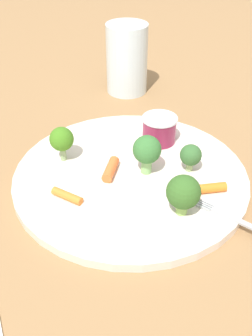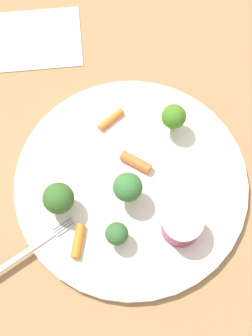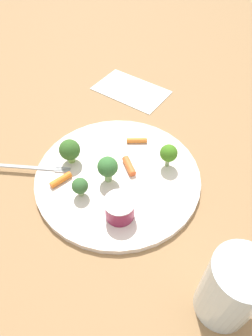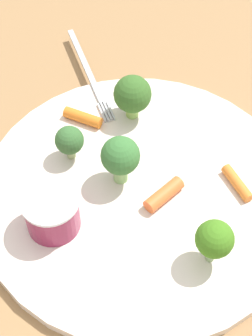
{
  "view_description": "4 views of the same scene",
  "coord_description": "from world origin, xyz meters",
  "px_view_note": "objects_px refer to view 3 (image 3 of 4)",
  "views": [
    {
      "loc": [
        -0.41,
        0.03,
        0.33
      ],
      "look_at": [
        -0.0,
        0.01,
        0.02
      ],
      "focal_mm": 41.78,
      "sensor_mm": 36.0,
      "label": 1
    },
    {
      "loc": [
        0.05,
        -0.22,
        0.63
      ],
      "look_at": [
        -0.01,
        0.01,
        0.02
      ],
      "focal_mm": 53.36,
      "sensor_mm": 36.0,
      "label": 2
    },
    {
      "loc": [
        0.31,
        -0.2,
        0.45
      ],
      "look_at": [
        0.01,
        0.01,
        0.03
      ],
      "focal_mm": 32.87,
      "sensor_mm": 36.0,
      "label": 3
    },
    {
      "loc": [
        0.25,
        0.13,
        0.41
      ],
      "look_at": [
        -0.01,
        -0.02,
        0.02
      ],
      "focal_mm": 54.52,
      "sensor_mm": 36.0,
      "label": 4
    }
  ],
  "objects_px": {
    "broccoli_floret_1": "(107,166)",
    "fork": "(30,167)",
    "carrot_stick_1": "(129,166)",
    "sauce_cup": "(120,208)",
    "broccoli_floret_3": "(70,150)",
    "carrot_stick_0": "(61,180)",
    "broccoli_floret_0": "(169,153)",
    "broccoli_floret_2": "(80,186)",
    "carrot_stick_2": "(137,140)",
    "napkin": "(131,90)",
    "plate": "(118,176)",
    "drinking_glass": "(231,289)"
  },
  "relations": [
    {
      "from": "sauce_cup",
      "to": "carrot_stick_2",
      "type": "height_order",
      "value": "sauce_cup"
    },
    {
      "from": "broccoli_floret_3",
      "to": "drinking_glass",
      "type": "distance_m",
      "value": 0.35
    },
    {
      "from": "plate",
      "to": "carrot_stick_2",
      "type": "relative_size",
      "value": 7.48
    },
    {
      "from": "sauce_cup",
      "to": "carrot_stick_0",
      "type": "relative_size",
      "value": 1.22
    },
    {
      "from": "broccoli_floret_1",
      "to": "fork",
      "type": "relative_size",
      "value": 0.42
    },
    {
      "from": "carrot_stick_1",
      "to": "fork",
      "type": "xyz_separation_m",
      "value": [
        -0.11,
        -0.15,
        -0.01
      ]
    },
    {
      "from": "broccoli_floret_2",
      "to": "broccoli_floret_3",
      "type": "xyz_separation_m",
      "value": [
        -0.08,
        0.03,
        0.01
      ]
    },
    {
      "from": "broccoli_floret_0",
      "to": "broccoli_floret_3",
      "type": "distance_m",
      "value": 0.18
    },
    {
      "from": "sauce_cup",
      "to": "fork",
      "type": "xyz_separation_m",
      "value": [
        -0.19,
        -0.08,
        -0.02
      ]
    },
    {
      "from": "broccoli_floret_2",
      "to": "fork",
      "type": "xyz_separation_m",
      "value": [
        -0.11,
        -0.05,
        -0.02
      ]
    },
    {
      "from": "broccoli_floret_3",
      "to": "carrot_stick_1",
      "type": "xyz_separation_m",
      "value": [
        0.08,
        0.08,
        -0.02
      ]
    },
    {
      "from": "broccoli_floret_1",
      "to": "carrot_stick_0",
      "type": "bearing_deg",
      "value": -120.25
    },
    {
      "from": "broccoli_floret_0",
      "to": "carrot_stick_0",
      "type": "bearing_deg",
      "value": -114.15
    },
    {
      "from": "carrot_stick_0",
      "to": "sauce_cup",
      "type": "bearing_deg",
      "value": 20.95
    },
    {
      "from": "carrot_stick_0",
      "to": "carrot_stick_1",
      "type": "bearing_deg",
      "value": 69.39
    },
    {
      "from": "fork",
      "to": "carrot_stick_0",
      "type": "bearing_deg",
      "value": 26.89
    },
    {
      "from": "carrot_stick_1",
      "to": "carrot_stick_2",
      "type": "xyz_separation_m",
      "value": [
        -0.05,
        0.05,
        -0.0
      ]
    },
    {
      "from": "drinking_glass",
      "to": "napkin",
      "type": "relative_size",
      "value": 0.7
    },
    {
      "from": "broccoli_floret_3",
      "to": "plate",
      "type": "bearing_deg",
      "value": 33.4
    },
    {
      "from": "plate",
      "to": "carrot_stick_0",
      "type": "distance_m",
      "value": 0.11
    },
    {
      "from": "carrot_stick_0",
      "to": "napkin",
      "type": "bearing_deg",
      "value": 120.56
    },
    {
      "from": "carrot_stick_1",
      "to": "broccoli_floret_1",
      "type": "bearing_deg",
      "value": -93.09
    },
    {
      "from": "napkin",
      "to": "sauce_cup",
      "type": "bearing_deg",
      "value": -39.35
    },
    {
      "from": "sauce_cup",
      "to": "broccoli_floret_2",
      "type": "relative_size",
      "value": 1.32
    },
    {
      "from": "broccoli_floret_0",
      "to": "fork",
      "type": "bearing_deg",
      "value": -124.2
    },
    {
      "from": "sauce_cup",
      "to": "napkin",
      "type": "distance_m",
      "value": 0.37
    },
    {
      "from": "broccoli_floret_3",
      "to": "broccoli_floret_1",
      "type": "bearing_deg",
      "value": 22.76
    },
    {
      "from": "drinking_glass",
      "to": "napkin",
      "type": "bearing_deg",
      "value": 157.37
    },
    {
      "from": "broccoli_floret_3",
      "to": "carrot_stick_0",
      "type": "xyz_separation_m",
      "value": [
        0.03,
        -0.04,
        -0.02
      ]
    },
    {
      "from": "broccoli_floret_0",
      "to": "drinking_glass",
      "type": "distance_m",
      "value": 0.26
    },
    {
      "from": "plate",
      "to": "broccoli_floret_1",
      "type": "xyz_separation_m",
      "value": [
        -0.0,
        -0.02,
        0.04
      ]
    },
    {
      "from": "sauce_cup",
      "to": "carrot_stick_1",
      "type": "xyz_separation_m",
      "value": [
        -0.08,
        0.07,
        -0.01
      ]
    },
    {
      "from": "broccoli_floret_1",
      "to": "carrot_stick_2",
      "type": "xyz_separation_m",
      "value": [
        -0.04,
        0.1,
        -0.03
      ]
    },
    {
      "from": "carrot_stick_1",
      "to": "sauce_cup",
      "type": "bearing_deg",
      "value": -44.31
    },
    {
      "from": "sauce_cup",
      "to": "fork",
      "type": "distance_m",
      "value": 0.2
    },
    {
      "from": "broccoli_floret_2",
      "to": "carrot_stick_2",
      "type": "xyz_separation_m",
      "value": [
        -0.05,
        0.16,
        -0.02
      ]
    },
    {
      "from": "carrot_stick_0",
      "to": "broccoli_floret_0",
      "type": "bearing_deg",
      "value": 65.85
    },
    {
      "from": "broccoli_floret_3",
      "to": "carrot_stick_0",
      "type": "height_order",
      "value": "broccoli_floret_3"
    },
    {
      "from": "napkin",
      "to": "carrot_stick_2",
      "type": "bearing_deg",
      "value": -33.03
    },
    {
      "from": "broccoli_floret_3",
      "to": "napkin",
      "type": "distance_m",
      "value": 0.28
    },
    {
      "from": "drinking_glass",
      "to": "broccoli_floret_3",
      "type": "bearing_deg",
      "value": -173.76
    },
    {
      "from": "broccoli_floret_0",
      "to": "broccoli_floret_2",
      "type": "height_order",
      "value": "broccoli_floret_0"
    },
    {
      "from": "fork",
      "to": "broccoli_floret_3",
      "type": "bearing_deg",
      "value": 67.4
    },
    {
      "from": "broccoli_floret_1",
      "to": "carrot_stick_1",
      "type": "relative_size",
      "value": 1.28
    },
    {
      "from": "sauce_cup",
      "to": "broccoli_floret_3",
      "type": "height_order",
      "value": "broccoli_floret_3"
    },
    {
      "from": "plate",
      "to": "carrot_stick_2",
      "type": "distance_m",
      "value": 0.09
    },
    {
      "from": "carrot_stick_2",
      "to": "broccoli_floret_3",
      "type": "bearing_deg",
      "value": -103.68
    },
    {
      "from": "broccoli_floret_3",
      "to": "fork",
      "type": "distance_m",
      "value": 0.08
    },
    {
      "from": "carrot_stick_0",
      "to": "broccoli_floret_1",
      "type": "bearing_deg",
      "value": 59.75
    },
    {
      "from": "broccoli_floret_3",
      "to": "carrot_stick_1",
      "type": "distance_m",
      "value": 0.11
    }
  ]
}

